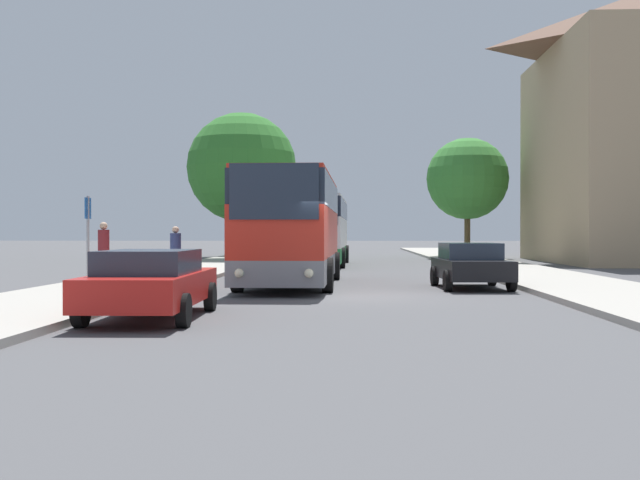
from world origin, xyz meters
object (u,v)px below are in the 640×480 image
Objects in this scene: tree_left_far at (247,169)px; parked_car_left_curb at (151,282)px; bus_middle at (320,230)px; tree_right_near at (467,179)px; bus_front at (292,228)px; pedestrian_waiting_far at (176,253)px; bus_stop_sign at (88,231)px; parked_car_right_near at (471,264)px; tree_left_near at (242,168)px; pedestrian_waiting_near at (104,251)px.

parked_car_left_curb is at bearing -84.49° from tree_left_far.
bus_middle is 1.43× the size of tree_right_near.
pedestrian_waiting_far is (-3.94, 0.48, -0.82)m from bus_front.
bus_stop_sign is 4.07m from pedestrian_waiting_far.
pedestrian_waiting_far is at bearing -86.40° from tree_left_far.
bus_middle is at bearing -74.74° from parked_car_right_near.
bus_middle is at bearing 83.39° from parked_car_left_curb.
tree_left_near reaches higher than parked_car_right_near.
tree_right_near is at bearing -123.32° from pedestrian_waiting_far.
parked_car_right_near is at bearing -98.29° from tree_right_near.
pedestrian_waiting_far is 0.19× the size of tree_left_far.
pedestrian_waiting_near is 30.83m from tree_left_far.
bus_front is at bearing 167.11° from pedestrian_waiting_far.
bus_middle is at bearing -129.72° from tree_right_near.
bus_middle is 4.38× the size of bus_stop_sign.
bus_front is 1.16× the size of tree_left_near.
pedestrian_waiting_far is at bearing 173.72° from bus_front.
bus_front is 4.06m from pedestrian_waiting_far.
pedestrian_waiting_far is (2.08, 1.03, -0.07)m from pedestrian_waiting_near.
parked_car_left_curb is at bearing -60.84° from bus_stop_sign.
tree_right_near is (11.60, 36.33, 4.64)m from parked_car_left_curb.
tree_right_near is at bearing 70.82° from bus_front.
tree_left_far reaches higher than tree_right_near.
pedestrian_waiting_far is 0.20× the size of tree_left_near.
bus_stop_sign is at bearing -106.35° from bus_middle.
parked_car_left_curb is at bearing -101.04° from bus_front.
pedestrian_waiting_near is at bearing -90.44° from tree_left_far.
bus_stop_sign is (-5.76, -18.52, -0.12)m from bus_middle.
bus_middle reaches higher than parked_car_left_curb.
parked_car_right_near is 28.49m from tree_right_near.
tree_left_far is at bearing 168.56° from tree_right_near.
tree_left_far reaches higher than bus_front.
pedestrian_waiting_far reaches higher than parked_car_left_curb.
tree_left_far is at bearing -92.38° from pedestrian_waiting_far.
pedestrian_waiting_near is at bearing 112.35° from parked_car_left_curb.
bus_front is 2.56× the size of parked_car_right_near.
tree_right_near is at bearing -101.15° from parked_car_right_near.
tree_right_near is (14.42, 5.88, -0.30)m from tree_left_near.
tree_left_near is at bearing 133.27° from bus_middle.
parked_car_right_near is 9.65m from pedestrian_waiting_far.
bus_middle is at bearing -111.49° from pedestrian_waiting_far.
bus_middle is 8.32m from tree_left_near.
tree_left_far reaches higher than bus_stop_sign.
bus_stop_sign reaches higher than parked_car_left_curb.
parked_car_right_near is at bearing -10.69° from bus_front.
parked_car_left_curb is 38.41m from tree_right_near.
pedestrian_waiting_near is 31.71m from tree_right_near.
pedestrian_waiting_near is 1.07× the size of pedestrian_waiting_far.
tree_left_far is (-5.79, 29.82, 4.52)m from bus_front.
pedestrian_waiting_near is at bearing -93.26° from tree_left_near.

